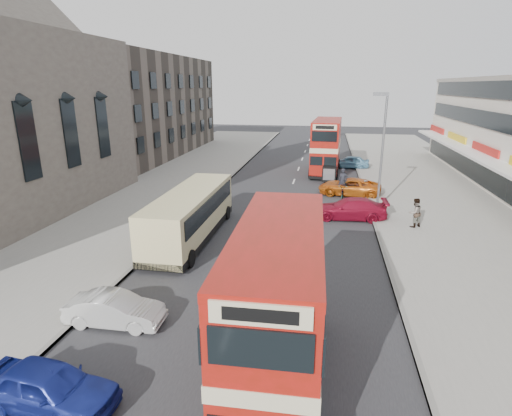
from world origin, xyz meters
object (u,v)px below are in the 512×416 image
Objects in this scene: coach at (191,213)px; car_right_b at (349,187)px; car_left_front at (115,310)px; cyclist at (342,187)px; car_left_near at (49,387)px; car_right_c at (350,162)px; car_right_a at (350,209)px; pedestrian_near at (415,213)px; bus_main at (278,309)px; street_lamp at (382,143)px; bus_second at (326,146)px.

coach is 1.98× the size of car_right_b.
cyclist reaches higher than car_left_front.
coach is 14.01m from cyclist.
car_left_near is 25.31m from cyclist.
car_left_near is 0.97× the size of car_right_c.
cyclist is at bearing 50.47° from coach.
coach is at bearing -130.60° from cyclist.
car_right_b is at bearing 175.21° from car_right_a.
pedestrian_near is 0.81× the size of cyclist.
coach is 13.61m from pedestrian_near.
bus_main is at bearing -12.35° from car_right_a.
coach is 2.44× the size of car_right_c.
cyclist is (8.89, 10.80, -0.76)m from coach.
cyclist is at bearing -92.10° from pedestrian_near.
street_lamp is 1.69× the size of car_right_a.
car_right_c is (9.92, 31.65, 0.09)m from car_left_front.
car_left_near is (-6.02, -2.08, -1.82)m from bus_main.
street_lamp is 2.08× the size of car_left_near.
cyclist is at bearing -36.52° from car_right_b.
bus_second is at bearing -37.63° from car_right_c.
pedestrian_near is (1.87, -3.56, -3.71)m from street_lamp.
pedestrian_near is (6.66, 14.82, -1.42)m from bus_main.
bus_second is 29.77m from car_left_front.
pedestrian_near is (3.83, -1.36, 0.37)m from car_right_a.
coach is at bearing -146.33° from street_lamp.
car_left_near is (-10.81, -20.46, -4.12)m from street_lamp.
bus_second reaches higher than car_right_c.
bus_main is 2.36× the size of car_left_front.
pedestrian_near is at bearing 31.90° from car_right_b.
coach reaches higher than car_left_front.
car_right_b reaches higher than car_left_front.
car_right_c is 2.18× the size of pedestrian_near.
car_right_b reaches higher than car_left_near.
cyclist is at bearing -98.21° from bus_main.
car_right_c is at bearing 174.99° from car_right_a.
street_lamp reaches higher than car_right_a.
bus_second is 5.11× the size of pedestrian_near.
pedestrian_near is at bearing 68.09° from car_right_a.
bus_main is 6.87m from car_left_front.
pedestrian_near reaches higher than car_left_front.
cyclist is (-4.15, 6.92, -0.30)m from pedestrian_near.
street_lamp is 1.64× the size of car_right_b.
street_lamp reaches higher than pedestrian_near.
car_right_a is 4.08m from pedestrian_near.
car_left_near is at bearing -177.22° from car_left_front.
car_left_front is at bearing -18.20° from car_right_b.
car_right_c is at bearing -97.76° from bus_main.
car_right_a is at bearing -52.52° from pedestrian_near.
street_lamp is 5.47m from pedestrian_near.
bus_main reaches higher than car_right_c.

